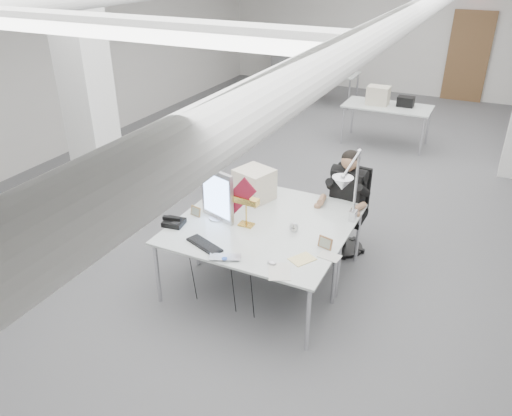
{
  "coord_description": "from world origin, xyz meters",
  "views": [
    {
      "loc": [
        1.97,
        -6.31,
        3.4
      ],
      "look_at": [
        -0.12,
        -2.0,
        0.88
      ],
      "focal_mm": 35.0,
      "sensor_mm": 36.0,
      "label": 1
    }
  ],
  "objects_px": {
    "seated_person": "(348,186)",
    "laptop": "(225,260)",
    "office_chair": "(346,214)",
    "desk_phone": "(174,222)",
    "monitor": "(217,195)",
    "architect_lamp": "(350,191)",
    "desk_main": "(245,243)",
    "beige_monitor": "(254,184)",
    "bankers_lamp": "(246,211)"
  },
  "relations": [
    {
      "from": "seated_person",
      "to": "laptop",
      "type": "xyz_separation_m",
      "value": [
        -0.65,
        -1.83,
        -0.13
      ]
    },
    {
      "from": "office_chair",
      "to": "desk_phone",
      "type": "relative_size",
      "value": 4.66
    },
    {
      "from": "monitor",
      "to": "architect_lamp",
      "type": "bearing_deg",
      "value": 32.33
    },
    {
      "from": "desk_main",
      "to": "architect_lamp",
      "type": "bearing_deg",
      "value": 38.22
    },
    {
      "from": "desk_main",
      "to": "architect_lamp",
      "type": "xyz_separation_m",
      "value": [
        0.85,
        0.67,
        0.47
      ]
    },
    {
      "from": "desk_main",
      "to": "beige_monitor",
      "type": "distance_m",
      "value": 1.01
    },
    {
      "from": "bankers_lamp",
      "to": "laptop",
      "type": "bearing_deg",
      "value": -76.32
    },
    {
      "from": "seated_person",
      "to": "monitor",
      "type": "distance_m",
      "value": 1.59
    },
    {
      "from": "bankers_lamp",
      "to": "beige_monitor",
      "type": "height_order",
      "value": "beige_monitor"
    },
    {
      "from": "desk_main",
      "to": "seated_person",
      "type": "relative_size",
      "value": 2.23
    },
    {
      "from": "desk_main",
      "to": "desk_phone",
      "type": "height_order",
      "value": "desk_phone"
    },
    {
      "from": "monitor",
      "to": "desk_phone",
      "type": "xyz_separation_m",
      "value": [
        -0.35,
        -0.33,
        -0.26
      ]
    },
    {
      "from": "office_chair",
      "to": "monitor",
      "type": "height_order",
      "value": "monitor"
    },
    {
      "from": "beige_monitor",
      "to": "office_chair",
      "type": "bearing_deg",
      "value": 47.71
    },
    {
      "from": "monitor",
      "to": "laptop",
      "type": "distance_m",
      "value": 0.9
    },
    {
      "from": "desk_main",
      "to": "laptop",
      "type": "height_order",
      "value": "laptop"
    },
    {
      "from": "monitor",
      "to": "laptop",
      "type": "height_order",
      "value": "monitor"
    },
    {
      "from": "office_chair",
      "to": "beige_monitor",
      "type": "distance_m",
      "value": 1.21
    },
    {
      "from": "desk_main",
      "to": "office_chair",
      "type": "height_order",
      "value": "office_chair"
    },
    {
      "from": "beige_monitor",
      "to": "architect_lamp",
      "type": "height_order",
      "value": "architect_lamp"
    },
    {
      "from": "monitor",
      "to": "beige_monitor",
      "type": "bearing_deg",
      "value": 94.26
    },
    {
      "from": "monitor",
      "to": "desk_phone",
      "type": "relative_size",
      "value": 2.65
    },
    {
      "from": "desk_main",
      "to": "office_chair",
      "type": "xyz_separation_m",
      "value": [
        0.63,
        1.49,
        -0.24
      ]
    },
    {
      "from": "laptop",
      "to": "seated_person",
      "type": "bearing_deg",
      "value": 46.88
    },
    {
      "from": "desk_phone",
      "to": "beige_monitor",
      "type": "distance_m",
      "value": 1.08
    },
    {
      "from": "laptop",
      "to": "desk_main",
      "type": "bearing_deg",
      "value": 63.12
    },
    {
      "from": "laptop",
      "to": "bankers_lamp",
      "type": "distance_m",
      "value": 0.73
    },
    {
      "from": "bankers_lamp",
      "to": "beige_monitor",
      "type": "bearing_deg",
      "value": 112.02
    },
    {
      "from": "office_chair",
      "to": "monitor",
      "type": "bearing_deg",
      "value": -128.62
    },
    {
      "from": "laptop",
      "to": "beige_monitor",
      "type": "height_order",
      "value": "beige_monitor"
    },
    {
      "from": "seated_person",
      "to": "office_chair",
      "type": "bearing_deg",
      "value": 95.27
    },
    {
      "from": "seated_person",
      "to": "monitor",
      "type": "height_order",
      "value": "monitor"
    },
    {
      "from": "office_chair",
      "to": "laptop",
      "type": "bearing_deg",
      "value": -103.82
    },
    {
      "from": "desk_phone",
      "to": "monitor",
      "type": "bearing_deg",
      "value": 34.97
    },
    {
      "from": "laptop",
      "to": "architect_lamp",
      "type": "height_order",
      "value": "architect_lamp"
    },
    {
      "from": "desk_main",
      "to": "monitor",
      "type": "xyz_separation_m",
      "value": [
        -0.5,
        0.32,
        0.3
      ]
    },
    {
      "from": "desk_main",
      "to": "desk_phone",
      "type": "xyz_separation_m",
      "value": [
        -0.85,
        -0.01,
        0.04
      ]
    },
    {
      "from": "desk_main",
      "to": "bankers_lamp",
      "type": "distance_m",
      "value": 0.39
    },
    {
      "from": "seated_person",
      "to": "desk_phone",
      "type": "relative_size",
      "value": 3.76
    },
    {
      "from": "seated_person",
      "to": "desk_phone",
      "type": "height_order",
      "value": "seated_person"
    },
    {
      "from": "office_chair",
      "to": "bankers_lamp",
      "type": "bearing_deg",
      "value": -118.12
    },
    {
      "from": "desk_main",
      "to": "office_chair",
      "type": "relative_size",
      "value": 1.8
    },
    {
      "from": "seated_person",
      "to": "bankers_lamp",
      "type": "relative_size",
      "value": 2.35
    },
    {
      "from": "desk_main",
      "to": "seated_person",
      "type": "distance_m",
      "value": 1.58
    },
    {
      "from": "beige_monitor",
      "to": "bankers_lamp",
      "type": "bearing_deg",
      "value": -53.82
    },
    {
      "from": "bankers_lamp",
      "to": "desk_phone",
      "type": "xyz_separation_m",
      "value": [
        -0.7,
        -0.33,
        -0.14
      ]
    },
    {
      "from": "desk_phone",
      "to": "office_chair",
      "type": "bearing_deg",
      "value": 37.15
    },
    {
      "from": "seated_person",
      "to": "monitor",
      "type": "relative_size",
      "value": 1.42
    },
    {
      "from": "monitor",
      "to": "desk_phone",
      "type": "height_order",
      "value": "monitor"
    },
    {
      "from": "office_chair",
      "to": "seated_person",
      "type": "xyz_separation_m",
      "value": [
        0.0,
        -0.05,
        0.4
      ]
    }
  ]
}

